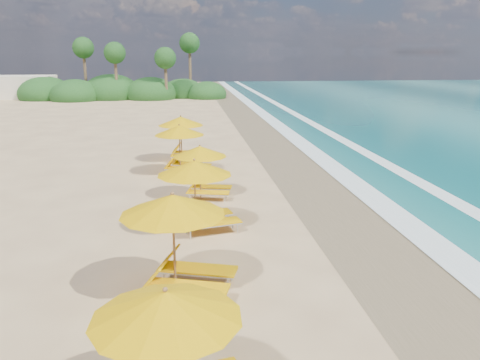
% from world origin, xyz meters
% --- Properties ---
extents(ground, '(160.00, 160.00, 0.00)m').
position_xyz_m(ground, '(0.00, 0.00, 0.00)').
color(ground, tan).
rests_on(ground, ground).
extents(wet_sand, '(4.00, 160.00, 0.01)m').
position_xyz_m(wet_sand, '(4.00, 0.00, 0.01)').
color(wet_sand, '#836E4E').
rests_on(wet_sand, ground).
extents(surf_foam, '(4.00, 160.00, 0.01)m').
position_xyz_m(surf_foam, '(6.70, 0.00, 0.03)').
color(surf_foam, white).
rests_on(surf_foam, ground).
extents(station_0, '(2.87, 2.75, 2.35)m').
position_xyz_m(station_0, '(-2.11, -10.14, 1.32)').
color(station_0, olive).
rests_on(station_0, ground).
extents(station_1, '(3.21, 3.12, 2.55)m').
position_xyz_m(station_1, '(-2.08, -5.91, 1.43)').
color(station_1, olive).
rests_on(station_1, ground).
extents(station_2, '(2.98, 2.88, 2.43)m').
position_xyz_m(station_2, '(-1.48, -1.73, 1.36)').
color(station_2, olive).
rests_on(station_2, ground).
extents(station_3, '(2.63, 2.53, 2.16)m').
position_xyz_m(station_3, '(-1.20, 1.94, 1.21)').
color(station_3, olive).
rests_on(station_3, ground).
extents(station_4, '(3.11, 3.07, 2.41)m').
position_xyz_m(station_4, '(-2.02, 5.95, 1.35)').
color(station_4, olive).
rests_on(station_4, ground).
extents(station_5, '(2.78, 2.61, 2.46)m').
position_xyz_m(station_5, '(-1.94, 8.84, 1.38)').
color(station_5, olive).
rests_on(station_5, ground).
extents(treeline, '(25.80, 8.80, 9.74)m').
position_xyz_m(treeline, '(-9.94, 45.51, 1.00)').
color(treeline, '#163D14').
rests_on(treeline, ground).
extents(beach_building, '(7.00, 5.00, 2.80)m').
position_xyz_m(beach_building, '(-22.00, 48.00, 1.40)').
color(beach_building, beige).
rests_on(beach_building, ground).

